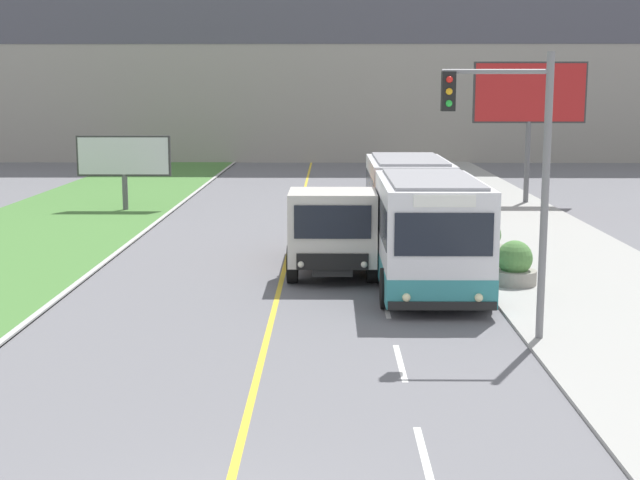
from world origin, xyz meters
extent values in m
cube|color=silver|center=(2.75, 3.20, 0.00)|extent=(0.12, 2.40, 0.01)
cube|color=silver|center=(2.75, 7.80, 0.00)|extent=(0.12, 2.40, 0.01)
cube|color=silver|center=(2.75, 12.40, 0.00)|extent=(0.12, 2.40, 0.01)
cube|color=silver|center=(2.75, 17.00, 0.00)|extent=(0.12, 2.40, 0.01)
cube|color=silver|center=(2.75, 21.60, 0.00)|extent=(0.12, 2.40, 0.01)
cube|color=silver|center=(2.75, 26.20, 0.00)|extent=(0.12, 2.40, 0.01)
cube|color=silver|center=(2.75, 30.80, 0.00)|extent=(0.12, 2.40, 0.01)
cube|color=silver|center=(2.75, 35.40, 0.00)|extent=(0.12, 2.40, 0.01)
cube|color=silver|center=(3.96, 13.82, 1.64)|extent=(2.57, 5.69, 2.72)
cube|color=teal|center=(3.96, 13.82, 0.62)|extent=(2.59, 5.71, 0.70)
cube|color=black|center=(3.96, 13.82, 2.04)|extent=(2.59, 5.23, 0.95)
cube|color=gray|center=(3.96, 13.82, 3.04)|extent=(2.18, 5.12, 0.08)
cube|color=silver|center=(3.96, 20.40, 1.64)|extent=(2.57, 5.69, 2.72)
cube|color=teal|center=(3.96, 20.40, 0.62)|extent=(2.59, 5.71, 0.70)
cube|color=black|center=(3.96, 20.40, 2.04)|extent=(2.59, 5.23, 0.95)
cube|color=gray|center=(3.96, 20.40, 3.04)|extent=(2.18, 5.12, 0.08)
cube|color=#474747|center=(3.96, 17.11, 1.64)|extent=(2.36, 0.90, 2.50)
cube|color=black|center=(3.96, 10.95, 2.04)|extent=(2.26, 0.04, 1.00)
cube|color=black|center=(3.96, 10.94, 0.38)|extent=(2.51, 0.06, 0.20)
sphere|color=#F4EAB2|center=(3.13, 10.93, 0.57)|extent=(0.20, 0.20, 0.20)
sphere|color=#F4EAB2|center=(4.79, 10.93, 0.57)|extent=(0.20, 0.20, 0.20)
cube|color=white|center=(3.96, 10.95, 2.82)|extent=(1.41, 0.04, 0.28)
cylinder|color=black|center=(2.74, 12.22, 0.50)|extent=(0.28, 1.00, 1.00)
cylinder|color=black|center=(5.18, 12.22, 0.50)|extent=(0.28, 1.00, 1.00)
cylinder|color=black|center=(2.74, 15.64, 0.50)|extent=(0.28, 1.00, 1.00)
cylinder|color=black|center=(5.18, 15.64, 0.50)|extent=(0.28, 1.00, 1.00)
cylinder|color=black|center=(2.74, 20.97, 0.50)|extent=(0.28, 1.00, 1.00)
cylinder|color=black|center=(5.18, 20.97, 0.50)|extent=(0.28, 1.00, 1.00)
cube|color=black|center=(1.43, 17.25, 0.45)|extent=(1.08, 5.98, 0.20)
cube|color=beige|center=(1.43, 15.37, 1.54)|extent=(2.41, 2.21, 1.99)
cube|color=black|center=(1.43, 14.24, 1.84)|extent=(2.05, 0.04, 0.89)
cube|color=black|center=(1.43, 14.23, 0.77)|extent=(1.93, 0.06, 0.44)
sphere|color=silver|center=(0.59, 14.22, 0.70)|extent=(0.18, 0.18, 0.18)
sphere|color=silver|center=(2.27, 14.22, 0.70)|extent=(0.18, 0.18, 0.18)
cube|color=orange|center=(1.43, 18.48, 0.61)|extent=(2.29, 3.52, 0.12)
cube|color=orange|center=(0.35, 18.48, 1.11)|extent=(0.12, 3.52, 1.12)
cube|color=orange|center=(2.51, 18.48, 1.11)|extent=(0.12, 3.52, 1.12)
cube|color=orange|center=(1.43, 16.78, 1.11)|extent=(2.29, 0.12, 1.12)
cube|color=orange|center=(1.43, 20.18, 1.11)|extent=(2.29, 0.12, 1.12)
cube|color=orange|center=(1.43, 16.78, 1.79)|extent=(2.29, 0.12, 0.24)
cylinder|color=black|center=(0.32, 15.14, 0.52)|extent=(0.30, 1.04, 1.04)
cylinder|color=black|center=(2.54, 15.14, 0.52)|extent=(0.30, 1.04, 1.04)
cylinder|color=black|center=(0.32, 18.65, 0.52)|extent=(0.30, 1.04, 1.04)
cylinder|color=black|center=(2.54, 18.65, 0.52)|extent=(0.30, 1.04, 1.04)
cube|color=black|center=(4.31, 28.34, 0.49)|extent=(1.80, 4.30, 0.61)
cube|color=black|center=(4.31, 28.45, 1.12)|extent=(1.53, 2.37, 0.65)
cylinder|color=black|center=(3.50, 27.05, 0.31)|extent=(0.18, 0.62, 0.62)
cylinder|color=black|center=(5.12, 27.05, 0.31)|extent=(0.18, 0.62, 0.62)
cylinder|color=black|center=(3.50, 29.63, 0.31)|extent=(0.18, 0.62, 0.62)
cylinder|color=black|center=(5.12, 29.63, 0.31)|extent=(0.18, 0.62, 0.62)
cylinder|color=slate|center=(5.83, 9.35, 3.03)|extent=(0.16, 0.16, 6.07)
cylinder|color=slate|center=(4.73, 9.35, 5.67)|extent=(2.20, 0.10, 0.10)
cube|color=black|center=(3.77, 9.35, 5.27)|extent=(0.28, 0.24, 0.80)
sphere|color=red|center=(3.77, 9.22, 5.51)|extent=(0.14, 0.14, 0.14)
sphere|color=orange|center=(3.77, 9.22, 5.27)|extent=(0.14, 0.14, 0.14)
sphere|color=green|center=(3.77, 9.22, 5.03)|extent=(0.14, 0.14, 0.14)
cylinder|color=#59595B|center=(10.54, 32.46, 1.92)|extent=(0.24, 0.24, 3.84)
cube|color=#333333|center=(10.54, 32.46, 5.15)|extent=(5.19, 0.20, 2.79)
cube|color=#AD1E1E|center=(10.54, 32.35, 5.15)|extent=(5.03, 0.02, 2.63)
cylinder|color=#59595B|center=(-7.72, 30.03, 0.80)|extent=(0.24, 0.24, 1.60)
cube|color=#333333|center=(-7.72, 30.03, 2.41)|extent=(4.12, 0.20, 1.78)
cube|color=silver|center=(-7.72, 29.92, 2.41)|extent=(3.96, 0.02, 1.62)
cylinder|color=gray|center=(6.36, 14.63, 0.27)|extent=(1.21, 1.21, 0.39)
sphere|color=#518442|center=(6.36, 14.63, 0.80)|extent=(0.97, 0.97, 0.97)
cylinder|color=gray|center=(6.21, 18.34, 0.29)|extent=(1.22, 1.22, 0.42)
sphere|color=#518442|center=(6.21, 18.34, 0.84)|extent=(0.98, 0.98, 0.98)
cylinder|color=gray|center=(6.31, 22.04, 0.27)|extent=(1.07, 1.07, 0.38)
sphere|color=#518442|center=(6.31, 22.04, 0.75)|extent=(0.86, 0.86, 0.86)
camera|label=1|loc=(1.36, -9.08, 5.32)|focal=50.00mm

